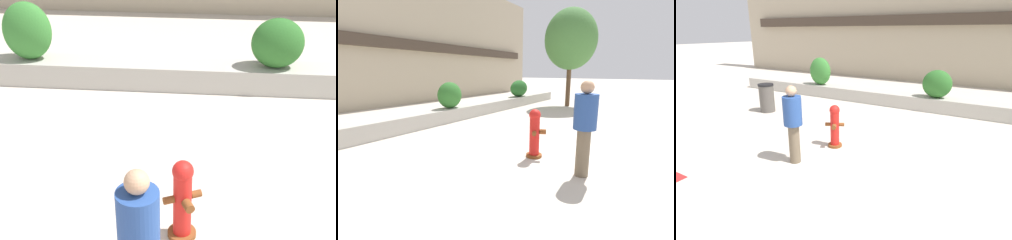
{
  "view_description": "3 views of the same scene",
  "coord_description": "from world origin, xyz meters",
  "views": [
    {
      "loc": [
        -1.1,
        -2.86,
        4.01
      ],
      "look_at": [
        -1.64,
        2.92,
        0.86
      ],
      "focal_mm": 50.0,
      "sensor_mm": 36.0,
      "label": 1
    },
    {
      "loc": [
        -5.62,
        -0.65,
        1.87
      ],
      "look_at": [
        -0.58,
        2.83,
        0.55
      ],
      "focal_mm": 24.0,
      "sensor_mm": 36.0,
      "label": 2
    },
    {
      "loc": [
        1.85,
        -3.67,
        2.77
      ],
      "look_at": [
        -1.56,
        2.41,
        0.41
      ],
      "focal_mm": 28.0,
      "sensor_mm": 36.0,
      "label": 3
    }
  ],
  "objects": [
    {
      "name": "pedestrian",
      "position": [
        -1.67,
        0.39,
        0.99
      ],
      "size": [
        0.56,
        0.56,
        1.73
      ],
      "color": "brown",
      "rests_on": "ground"
    },
    {
      "name": "fire_hydrant",
      "position": [
        -1.33,
        1.54,
        0.55
      ],
      "size": [
        0.47,
        0.48,
        1.08
      ],
      "color": "brown",
      "rests_on": "ground"
    },
    {
      "name": "hedge_bush_1",
      "position": [
        0.22,
        6.0,
        1.0
      ],
      "size": [
        1.03,
        0.7,
        0.99
      ],
      "primitive_type": "ellipsoid",
      "color": "#2D6B28",
      "rests_on": "planter_wall_low"
    },
    {
      "name": "planter_wall_low",
      "position": [
        0.0,
        6.0,
        0.25
      ],
      "size": [
        18.0,
        0.7,
        0.5
      ],
      "primitive_type": "cube",
      "color": "#B7B2A8",
      "rests_on": "ground"
    },
    {
      "name": "hedge_bush_0",
      "position": [
        -4.79,
        6.0,
        1.1
      ],
      "size": [
        1.01,
        0.63,
        1.19
      ],
      "primitive_type": "ellipsoid",
      "color": "#387F33",
      "rests_on": "planter_wall_low"
    }
  ]
}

